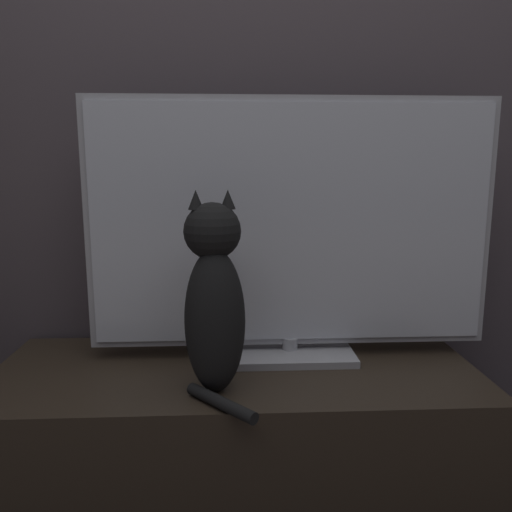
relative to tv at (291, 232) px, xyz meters
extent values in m
cube|color=#564C51|center=(-0.15, 0.22, 0.45)|extent=(4.80, 0.05, 2.60)
cube|color=#33281E|center=(-0.15, -0.08, -0.60)|extent=(1.28, 0.51, 0.49)
cube|color=#B7B7BC|center=(0.00, 0.00, -0.34)|extent=(0.35, 0.21, 0.02)
cylinder|color=#B7B7BC|center=(0.00, 0.00, -0.32)|extent=(0.04, 0.04, 0.03)
cube|color=#B7B7BC|center=(0.00, 0.00, 0.02)|extent=(1.11, 0.02, 0.68)
cube|color=white|center=(0.00, -0.01, 0.02)|extent=(1.07, 0.01, 0.64)
ellipsoid|color=black|center=(-0.20, -0.22, -0.18)|extent=(0.16, 0.15, 0.35)
ellipsoid|color=olive|center=(-0.21, -0.17, -0.20)|extent=(0.08, 0.05, 0.19)
sphere|color=black|center=(-0.21, -0.20, 0.03)|extent=(0.15, 0.15, 0.13)
cone|color=black|center=(-0.24, -0.20, 0.10)|extent=(0.04, 0.04, 0.04)
cone|color=black|center=(-0.17, -0.19, 0.10)|extent=(0.04, 0.04, 0.04)
cylinder|color=black|center=(-0.19, -0.31, -0.34)|extent=(0.16, 0.17, 0.03)
camera|label=1|loc=(-0.16, -1.34, 0.18)|focal=35.00mm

